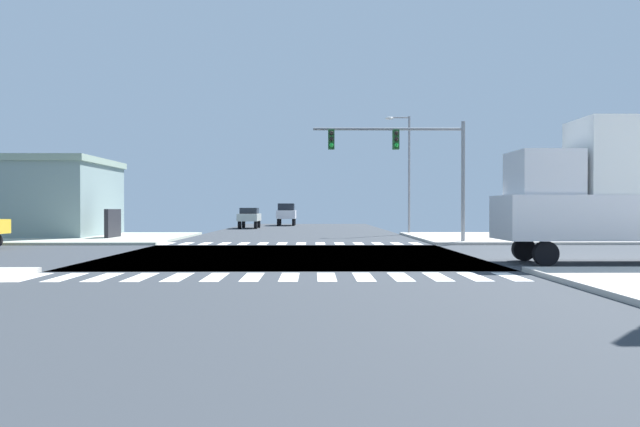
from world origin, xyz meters
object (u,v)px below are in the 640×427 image
suv_nearside_1 (287,212)px  sedan_leading_2 (249,216)px  traffic_signal_mast (404,152)px  street_lamp (406,164)px  box_truck_queued_1 (613,187)px

suv_nearside_1 → sedan_leading_2: (-3.00, -8.65, -0.28)m
traffic_signal_mast → sedan_leading_2: size_ratio=1.83×
traffic_signal_mast → street_lamp: street_lamp is taller
street_lamp → suv_nearside_1: street_lamp is taller
street_lamp → suv_nearside_1: bearing=114.1°
box_truck_queued_1 → sedan_leading_2: (-16.01, 33.60, -1.45)m
street_lamp → sedan_leading_2: street_lamp is taller
traffic_signal_mast → suv_nearside_1: 32.83m
sedan_leading_2 → traffic_signal_mast: bearing=114.6°
street_lamp → suv_nearside_1: 23.33m
street_lamp → sedan_leading_2: size_ratio=1.94×
traffic_signal_mast → street_lamp: size_ratio=0.95×
traffic_signal_mast → sedan_leading_2: 25.68m
traffic_signal_mast → suv_nearside_1: bearing=103.4°
suv_nearside_1 → box_truck_queued_1: size_ratio=0.64×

